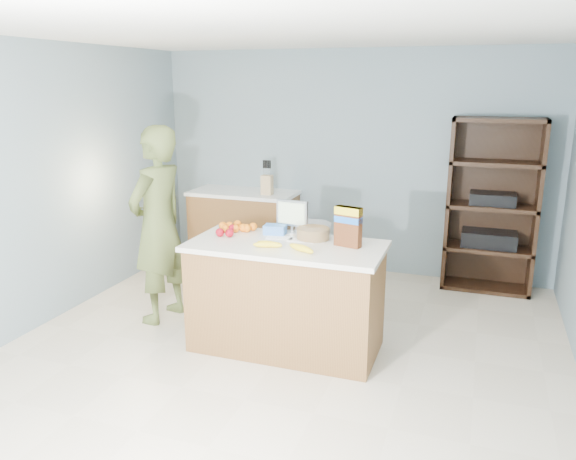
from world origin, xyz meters
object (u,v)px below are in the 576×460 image
(counter_peninsula, at_px, (286,301))
(cereal_box, at_px, (348,224))
(person, at_px, (158,226))
(shelving_unit, at_px, (492,209))
(tv, at_px, (292,215))

(counter_peninsula, bearing_deg, cereal_box, 10.56)
(counter_peninsula, distance_m, person, 1.38)
(shelving_unit, height_order, cereal_box, shelving_unit)
(counter_peninsula, xyz_separation_m, person, (-1.29, 0.19, 0.48))
(tv, relative_size, cereal_box, 0.89)
(cereal_box, bearing_deg, tv, 156.11)
(shelving_unit, bearing_deg, tv, -133.11)
(person, height_order, tv, person)
(counter_peninsula, xyz_separation_m, cereal_box, (0.48, 0.09, 0.67))
(shelving_unit, bearing_deg, person, -146.75)
(shelving_unit, height_order, person, shelving_unit)
(person, xyz_separation_m, tv, (1.23, 0.14, 0.17))
(person, distance_m, tv, 1.24)
(counter_peninsula, distance_m, tv, 0.73)
(cereal_box, bearing_deg, shelving_unit, 61.36)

